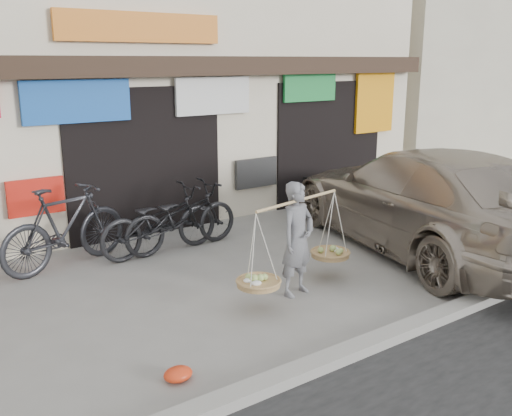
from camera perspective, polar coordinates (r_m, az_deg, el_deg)
ground at (r=8.03m, az=0.18°, el=-8.56°), size 70.00×70.00×0.00m
kerb at (r=6.64m, az=10.55°, el=-13.49°), size 70.00×0.25×0.12m
shophouse_block at (r=13.15m, az=-16.90°, el=15.25°), size 14.00×6.32×7.00m
neighbor_east at (r=22.04m, az=19.05°, el=13.94°), size 12.00×7.00×6.40m
street_vendor at (r=7.81m, az=4.16°, el=-3.57°), size 2.09×0.87×1.59m
bike_1 at (r=9.31m, az=-18.54°, el=-1.79°), size 2.26×1.17×1.31m
bike_2 at (r=9.79m, az=-7.46°, el=-0.91°), size 2.18×0.85×1.13m
bike_3 at (r=9.61m, az=-9.61°, el=-1.28°), size 2.18×0.85×1.13m
suv at (r=10.07m, az=16.50°, el=0.87°), size 3.78×6.44×1.75m
red_bag at (r=6.07m, az=-7.80°, el=-16.13°), size 0.31×0.25×0.14m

